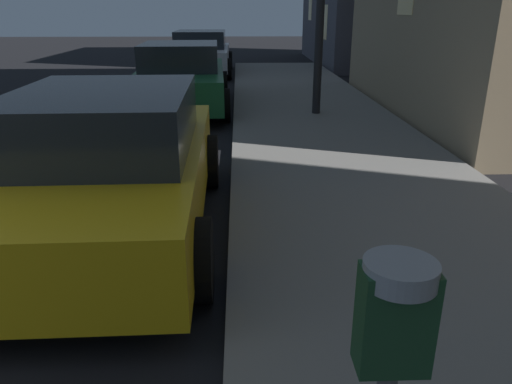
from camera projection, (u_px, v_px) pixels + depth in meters
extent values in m
cube|color=#1E4728|center=(395.00, 320.00, 1.27)|extent=(0.19, 0.11, 0.30)
cylinder|color=#999EA5|center=(400.00, 273.00, 1.22)|extent=(0.19, 0.19, 0.06)
cube|color=black|center=(375.00, 307.00, 1.25)|extent=(0.01, 0.08, 0.11)
cube|color=gold|center=(111.00, 178.00, 4.77)|extent=(1.88, 4.18, 0.64)
cube|color=#1E2328|center=(104.00, 120.00, 4.53)|extent=(1.62, 2.16, 0.56)
cylinder|color=black|center=(62.00, 164.00, 6.01)|extent=(0.23, 0.66, 0.66)
cylinder|color=black|center=(209.00, 161.00, 6.11)|extent=(0.23, 0.66, 0.66)
cylinder|color=black|center=(198.00, 260.00, 3.71)|extent=(0.23, 0.66, 0.66)
cube|color=#19592D|center=(182.00, 83.00, 10.80)|extent=(2.00, 4.62, 0.64)
cube|color=#1E2328|center=(180.00, 56.00, 10.55)|extent=(1.68, 2.14, 0.56)
cylinder|color=black|center=(149.00, 85.00, 12.13)|extent=(0.25, 0.67, 0.66)
cylinder|color=black|center=(223.00, 84.00, 12.26)|extent=(0.25, 0.67, 0.66)
cylinder|color=black|center=(130.00, 107.00, 9.50)|extent=(0.25, 0.67, 0.66)
cylinder|color=black|center=(224.00, 105.00, 9.63)|extent=(0.25, 0.67, 0.66)
cube|color=silver|center=(201.00, 57.00, 16.59)|extent=(1.85, 4.53, 0.64)
cube|color=#1E2328|center=(201.00, 39.00, 16.34)|extent=(1.62, 2.18, 0.56)
cylinder|color=black|center=(179.00, 60.00, 17.95)|extent=(0.22, 0.66, 0.66)
cylinder|color=black|center=(229.00, 60.00, 18.02)|extent=(0.22, 0.66, 0.66)
cylinder|color=black|center=(169.00, 69.00, 15.33)|extent=(0.22, 0.66, 0.66)
cylinder|color=black|center=(228.00, 69.00, 15.40)|extent=(0.22, 0.66, 0.66)
cube|color=#F2D17F|center=(326.00, 22.00, 17.79)|extent=(0.06, 0.90, 1.20)
cube|color=#F2D17F|center=(311.00, 6.00, 21.34)|extent=(0.06, 0.90, 1.20)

